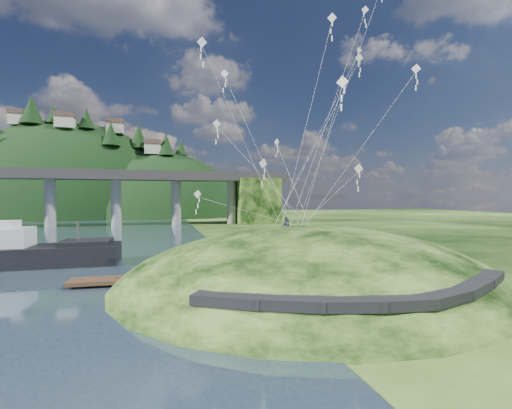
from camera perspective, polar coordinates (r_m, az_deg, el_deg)
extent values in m
plane|color=black|center=(28.35, -4.68, -14.62)|extent=(320.00, 320.00, 0.00)
ellipsoid|color=black|center=(32.96, 8.91, -15.05)|extent=(36.00, 32.00, 13.00)
cube|color=black|center=(19.97, -4.57, -15.43)|extent=(4.32, 3.62, 0.71)
cube|color=black|center=(19.23, 5.58, -15.91)|extent=(4.10, 2.97, 0.61)
cube|color=black|center=(19.63, 15.20, -15.60)|extent=(3.85, 2.37, 0.62)
cube|color=black|center=(20.94, 23.17, -14.70)|extent=(3.62, 1.83, 0.66)
cube|color=black|center=(23.01, 28.84, -13.28)|extent=(3.82, 2.27, 0.68)
cube|color=black|center=(25.74, 32.20, -11.54)|extent=(4.11, 2.97, 0.71)
cube|color=black|center=(28.94, 33.95, -10.10)|extent=(4.26, 3.43, 0.66)
cylinder|color=gray|center=(100.44, -31.10, 0.39)|extent=(2.60, 2.60, 13.00)
cylinder|color=gray|center=(97.44, -22.28, 0.46)|extent=(2.60, 2.60, 13.00)
cylinder|color=gray|center=(96.87, -13.14, 0.52)|extent=(2.60, 2.60, 13.00)
cylinder|color=gray|center=(98.75, -4.12, 0.56)|extent=(2.60, 2.60, 13.00)
cube|color=black|center=(100.51, 0.08, 0.58)|extent=(12.00, 11.00, 13.00)
ellipsoid|color=black|center=(157.30, -28.40, -3.88)|extent=(96.00, 68.00, 88.00)
ellipsoid|color=black|center=(145.86, -15.50, -5.74)|extent=(76.00, 56.00, 72.00)
cone|color=black|center=(151.60, -33.31, 13.07)|extent=(8.01, 8.01, 10.54)
cone|color=black|center=(148.88, -30.73, 12.79)|extent=(4.97, 4.97, 6.54)
cone|color=black|center=(144.20, -26.43, 12.73)|extent=(5.83, 5.83, 7.67)
cone|color=black|center=(136.88, -23.05, 10.79)|extent=(6.47, 6.47, 8.51)
cone|color=black|center=(142.93, -18.95, 10.68)|extent=(7.13, 7.13, 9.38)
cone|color=black|center=(137.30, -14.79, 9.68)|extent=(6.56, 6.56, 8.63)
cone|color=black|center=(143.01, -12.43, 9.28)|extent=(4.88, 4.88, 6.42)
cube|color=beige|center=(155.69, -34.74, 11.52)|extent=(6.00, 5.00, 4.00)
cube|color=brown|center=(156.21, -34.75, 12.49)|extent=(6.40, 5.40, 1.60)
cube|color=beige|center=(143.14, -29.23, 11.81)|extent=(6.00, 5.00, 4.00)
cube|color=brown|center=(143.66, -29.24, 12.87)|extent=(6.40, 5.40, 1.60)
cube|color=beige|center=(146.17, -22.42, 11.62)|extent=(6.00, 5.00, 4.00)
cube|color=brown|center=(146.68, -22.43, 12.65)|extent=(6.40, 5.40, 1.60)
cube|color=beige|center=(137.99, -16.84, 8.79)|extent=(6.00, 5.00, 4.00)
cube|color=brown|center=(138.37, -16.85, 9.90)|extent=(6.40, 5.40, 1.60)
cube|color=black|center=(46.01, -33.92, -7.22)|extent=(19.25, 5.50, 2.27)
cube|color=black|center=(44.22, -26.41, -5.65)|extent=(5.29, 4.43, 0.52)
cylinder|color=#2D2B2B|center=(44.28, -27.53, -4.17)|extent=(0.21, 0.21, 2.62)
cube|color=#392517|center=(32.75, -16.94, -11.68)|extent=(13.97, 2.93, 0.35)
cylinder|color=#392517|center=(33.79, -27.26, -11.80)|extent=(0.30, 0.30, 0.99)
cylinder|color=#392517|center=(33.17, -22.18, -12.00)|extent=(0.30, 0.30, 0.99)
cylinder|color=#392517|center=(32.81, -16.94, -12.10)|extent=(0.30, 0.30, 0.99)
cylinder|color=#392517|center=(32.71, -11.62, -12.11)|extent=(0.30, 0.30, 0.99)
cylinder|color=#392517|center=(32.89, -6.32, -12.02)|extent=(0.30, 0.30, 0.99)
imported|color=#272A35|center=(33.08, 5.20, -2.25)|extent=(0.60, 0.41, 1.61)
imported|color=#272A35|center=(33.89, 5.00, -2.07)|extent=(1.09, 0.99, 1.82)
cube|color=white|center=(27.42, 14.21, 19.20)|extent=(0.67, 0.63, 0.86)
cube|color=white|center=(27.23, 14.20, 17.95)|extent=(0.11, 0.07, 0.51)
cube|color=white|center=(27.06, 14.19, 16.70)|extent=(0.11, 0.07, 0.51)
cube|color=white|center=(26.90, 14.19, 15.42)|extent=(0.11, 0.07, 0.51)
cube|color=white|center=(41.62, 17.74, 28.53)|extent=(0.71, 0.29, 0.71)
cube|color=white|center=(41.38, 17.73, 27.89)|extent=(0.10, 0.02, 0.43)
cube|color=white|center=(41.15, 17.73, 27.23)|extent=(0.10, 0.02, 0.43)
cube|color=white|center=(40.92, 17.72, 26.57)|extent=(0.10, 0.02, 0.43)
cube|color=white|center=(32.32, -9.73, 1.71)|extent=(0.71, 0.37, 0.76)
cube|color=white|center=(32.32, -9.72, 0.74)|extent=(0.09, 0.08, 0.45)
cube|color=white|center=(32.33, -9.72, -0.22)|extent=(0.09, 0.08, 0.45)
cube|color=white|center=(32.35, -9.72, -1.19)|extent=(0.09, 0.08, 0.45)
cube|color=white|center=(29.00, 1.21, 6.84)|extent=(0.78, 0.34, 0.80)
cube|color=white|center=(28.95, 1.21, 5.70)|extent=(0.10, 0.08, 0.48)
cube|color=white|center=(28.92, 1.20, 4.55)|extent=(0.10, 0.08, 0.48)
cube|color=white|center=(28.89, 1.20, 3.40)|extent=(0.10, 0.08, 0.48)
cube|color=white|center=(38.97, 16.83, 22.36)|extent=(0.82, 0.30, 0.80)
cube|color=white|center=(38.76, 16.83, 21.56)|extent=(0.11, 0.03, 0.48)
cube|color=white|center=(38.56, 16.82, 20.74)|extent=(0.11, 0.03, 0.48)
cube|color=white|center=(38.37, 16.81, 19.91)|extent=(0.11, 0.03, 0.48)
cube|color=white|center=(40.04, 3.50, 10.36)|extent=(0.68, 0.36, 0.74)
cube|color=white|center=(39.96, 3.49, 9.61)|extent=(0.09, 0.07, 0.43)
cube|color=white|center=(39.89, 3.49, 8.87)|extent=(0.09, 0.07, 0.43)
cube|color=white|center=(39.82, 3.49, 8.12)|extent=(0.09, 0.07, 0.43)
cube|color=white|center=(34.42, -5.26, 20.91)|extent=(0.72, 0.30, 0.75)
cube|color=white|center=(34.24, -5.25, 20.07)|extent=(0.10, 0.04, 0.44)
cube|color=white|center=(34.07, -5.25, 19.22)|extent=(0.10, 0.04, 0.44)
cube|color=white|center=(33.91, -5.25, 18.37)|extent=(0.10, 0.04, 0.44)
cube|color=white|center=(29.09, 16.74, 5.76)|extent=(0.78, 0.22, 0.76)
cube|color=white|center=(29.06, 16.74, 4.68)|extent=(0.10, 0.04, 0.45)
cube|color=white|center=(29.03, 16.73, 3.60)|extent=(0.10, 0.04, 0.45)
cube|color=white|center=(29.01, 16.72, 2.52)|extent=(0.10, 0.04, 0.45)
cube|color=white|center=(32.46, -9.00, 25.17)|extent=(0.85, 0.23, 0.85)
cube|color=white|center=(32.22, -8.99, 24.18)|extent=(0.11, 0.03, 0.50)
cube|color=white|center=(31.99, -8.99, 23.18)|extent=(0.11, 0.03, 0.50)
cube|color=white|center=(31.77, -8.98, 22.17)|extent=(0.11, 0.03, 0.50)
cube|color=white|center=(37.11, 25.13, 19.80)|extent=(0.80, 0.38, 0.83)
cube|color=white|center=(36.92, 25.12, 18.91)|extent=(0.11, 0.03, 0.50)
cube|color=white|center=(36.74, 25.11, 18.01)|extent=(0.11, 0.03, 0.50)
cube|color=white|center=(36.57, 25.10, 17.10)|extent=(0.11, 0.03, 0.50)
cube|color=white|center=(34.64, 20.25, 29.21)|extent=(0.09, 0.03, 0.39)
cube|color=white|center=(46.53, 16.82, 23.41)|extent=(0.70, 0.17, 0.69)
cube|color=white|center=(46.35, 16.82, 22.84)|extent=(0.09, 0.04, 0.41)
cube|color=white|center=(46.17, 16.81, 22.27)|extent=(0.09, 0.04, 0.41)
cube|color=white|center=(45.99, 16.81, 21.69)|extent=(0.09, 0.04, 0.41)
cube|color=white|center=(37.88, 12.56, 28.10)|extent=(0.83, 0.40, 0.87)
cube|color=white|center=(37.60, 12.55, 27.25)|extent=(0.12, 0.04, 0.51)
cube|color=white|center=(37.33, 12.55, 26.38)|extent=(0.12, 0.04, 0.51)
cube|color=white|center=(37.07, 12.54, 25.51)|extent=(0.12, 0.04, 0.51)
cube|color=white|center=(34.40, -6.56, 13.23)|extent=(0.84, 0.17, 0.84)
cube|color=white|center=(34.28, -6.56, 12.25)|extent=(0.11, 0.05, 0.49)
cube|color=white|center=(34.17, -6.56, 11.27)|extent=(0.11, 0.05, 0.49)
cube|color=white|center=(34.08, -6.56, 10.29)|extent=(0.11, 0.05, 0.49)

